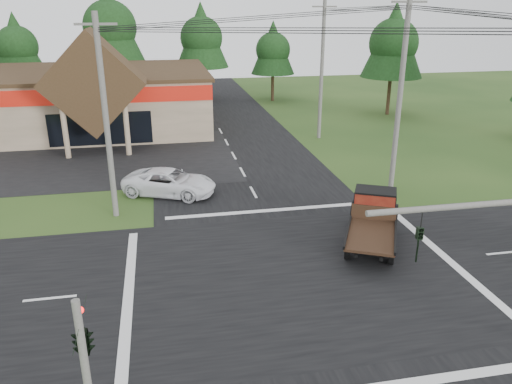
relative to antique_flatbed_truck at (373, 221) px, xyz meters
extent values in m
plane|color=#213E16|center=(-4.22, -2.05, -1.21)|extent=(120.00, 120.00, 0.00)
cube|color=black|center=(-4.22, -2.05, -1.20)|extent=(12.00, 120.00, 0.02)
cube|color=black|center=(-4.22, -2.05, -1.20)|extent=(120.00, 12.00, 0.02)
cube|color=black|center=(-18.22, 16.95, -1.20)|extent=(28.00, 14.00, 0.02)
cube|color=gray|center=(-20.22, 27.95, 1.29)|extent=(30.00, 15.00, 5.00)
cube|color=#3C2B18|center=(-20.22, 27.95, 3.84)|extent=(30.40, 15.40, 0.30)
cube|color=#B8190E|center=(-20.22, 20.40, 2.89)|extent=(30.00, 0.12, 1.20)
cube|color=#3C2B18|center=(-14.22, 19.45, 4.09)|extent=(7.78, 4.00, 7.78)
cylinder|color=gray|center=(-16.42, 17.75, 0.79)|extent=(0.40, 0.40, 4.00)
cylinder|color=gray|center=(-12.02, 17.75, 0.79)|extent=(0.40, 0.40, 4.00)
cube|color=black|center=(-14.22, 20.43, 0.29)|extent=(8.00, 0.08, 2.60)
cylinder|color=#595651|center=(-0.72, -9.55, 4.79)|extent=(8.00, 0.16, 0.16)
imported|color=black|center=(-3.22, -9.55, 3.79)|extent=(0.16, 0.20, 1.00)
cylinder|color=#595651|center=(-11.72, -9.55, 0.99)|extent=(0.20, 0.20, 4.40)
imported|color=black|center=(-11.72, -9.35, 2.49)|extent=(0.53, 2.48, 1.00)
sphere|color=#FF0C0C|center=(-11.72, -9.20, 2.69)|extent=(0.18, 0.18, 0.18)
cylinder|color=#595651|center=(-12.22, 5.95, 4.04)|extent=(0.30, 0.30, 10.50)
cube|color=#595651|center=(-12.22, 5.95, 8.69)|extent=(2.00, 0.12, 0.12)
cylinder|color=#595651|center=(3.78, 5.95, 4.54)|extent=(0.30, 0.30, 11.50)
cube|color=#595651|center=(3.78, 5.95, 9.69)|extent=(2.00, 0.12, 0.12)
cylinder|color=#595651|center=(3.78, 19.95, 4.39)|extent=(0.30, 0.30, 11.20)
cube|color=#595651|center=(3.78, 19.95, 9.39)|extent=(2.00, 0.12, 0.12)
cylinder|color=#332316|center=(-24.22, 39.95, 0.54)|extent=(0.36, 0.36, 3.50)
cone|color=black|center=(-24.22, 39.95, 5.59)|extent=(5.60, 5.60, 6.60)
sphere|color=black|center=(-24.22, 39.95, 5.29)|extent=(4.40, 4.40, 4.40)
cylinder|color=#332316|center=(-14.22, 38.95, 1.06)|extent=(0.36, 0.36, 4.55)
cone|color=black|center=(-14.22, 38.95, 7.63)|extent=(7.28, 7.28, 8.58)
sphere|color=black|center=(-14.22, 38.95, 7.24)|extent=(5.72, 5.72, 5.72)
cylinder|color=#332316|center=(-4.22, 39.95, 0.71)|extent=(0.36, 0.36, 3.85)
cone|color=black|center=(-4.22, 39.95, 6.27)|extent=(6.16, 6.16, 7.26)
sphere|color=black|center=(-4.22, 39.95, 5.94)|extent=(4.84, 4.84, 4.84)
cylinder|color=#332316|center=(3.78, 37.95, 0.36)|extent=(0.36, 0.36, 3.15)
cone|color=black|center=(3.78, 37.95, 4.91)|extent=(5.04, 5.04, 5.94)
sphere|color=black|center=(3.78, 37.95, 4.64)|extent=(3.96, 3.96, 3.96)
cylinder|color=#332316|center=(13.78, 27.95, 0.71)|extent=(0.36, 0.36, 3.85)
cone|color=black|center=(13.78, 27.95, 6.27)|extent=(6.16, 6.16, 7.26)
sphere|color=black|center=(13.78, 27.95, 5.94)|extent=(4.84, 4.84, 4.84)
imported|color=white|center=(-9.21, 8.65, -0.44)|extent=(6.07, 4.54, 1.53)
camera|label=1|loc=(-9.51, -20.02, 9.59)|focal=35.00mm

